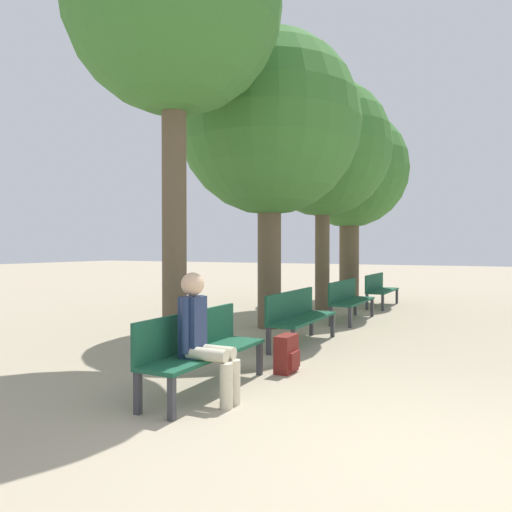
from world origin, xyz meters
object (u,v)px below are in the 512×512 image
object	(u,v)px
bench_row_0	(199,345)
tree_row_3	(349,171)
bench_row_1	(298,314)
tree_row_1	(269,125)
tree_row_0	(174,7)
bench_row_3	(379,288)
tree_row_2	(323,149)
backpack	(287,354)
person_seated	(202,334)
bench_row_2	(349,297)

from	to	relation	value
bench_row_0	tree_row_3	xyz separation A→B (m)	(-1.10, 9.51, 3.22)
bench_row_1	tree_row_1	world-z (taller)	tree_row_1
tree_row_0	tree_row_1	bearing A→B (deg)	90.00
bench_row_1	bench_row_3	world-z (taller)	same
bench_row_1	tree_row_0	bearing A→B (deg)	-122.58
tree_row_2	backpack	bearing A→B (deg)	-74.94
bench_row_3	person_seated	bearing A→B (deg)	-88.50
bench_row_2	person_seated	distance (m)	5.93
bench_row_2	tree_row_1	bearing A→B (deg)	-126.16
bench_row_2	tree_row_1	size ratio (longest dim) A/B	0.33
tree_row_2	tree_row_0	bearing A→B (deg)	-90.00
bench_row_3	person_seated	size ratio (longest dim) A/B	1.44
bench_row_2	tree_row_0	world-z (taller)	tree_row_0
bench_row_3	tree_row_2	size ratio (longest dim) A/B	0.33
bench_row_3	tree_row_1	distance (m)	5.57
tree_row_1	tree_row_2	distance (m)	3.06
bench_row_1	backpack	xyz separation A→B (m)	(0.52, -1.67, -0.26)
bench_row_0	tree_row_1	bearing A→B (deg)	105.02
tree_row_2	person_seated	world-z (taller)	tree_row_2
bench_row_0	bench_row_3	bearing A→B (deg)	90.00
bench_row_0	tree_row_1	world-z (taller)	tree_row_1
bench_row_3	backpack	distance (m)	7.32
bench_row_0	person_seated	bearing A→B (deg)	-52.48
bench_row_2	bench_row_3	world-z (taller)	same
tree_row_3	tree_row_2	bearing A→B (deg)	-90.00
bench_row_2	tree_row_0	size ratio (longest dim) A/B	0.29
bench_row_0	bench_row_3	size ratio (longest dim) A/B	1.00
bench_row_0	backpack	size ratio (longest dim) A/B	4.04
bench_row_3	bench_row_1	bearing A→B (deg)	-90.00
person_seated	backpack	bearing A→B (deg)	78.52
tree_row_3	bench_row_3	bearing A→B (deg)	-44.48
bench_row_0	tree_row_2	xyz separation A→B (m)	(-1.10, 7.17, 3.43)
tree_row_2	tree_row_3	xyz separation A→B (m)	(-0.00, 2.35, -0.22)
tree_row_3	person_seated	world-z (taller)	tree_row_3
bench_row_0	bench_row_1	distance (m)	2.81
bench_row_3	backpack	world-z (taller)	bench_row_3
bench_row_1	tree_row_0	world-z (taller)	tree_row_0
bench_row_0	person_seated	world-z (taller)	person_seated
bench_row_2	tree_row_3	distance (m)	5.17
tree_row_1	person_seated	bearing A→B (deg)	-73.19
person_seated	backpack	xyz separation A→B (m)	(0.29, 1.44, -0.45)
bench_row_3	tree_row_3	size ratio (longest dim) A/B	0.34
bench_row_1	bench_row_0	bearing A→B (deg)	-90.00
bench_row_1	backpack	distance (m)	1.77
tree_row_3	tree_row_1	bearing A→B (deg)	-90.00
bench_row_2	backpack	size ratio (longest dim) A/B	4.04
tree_row_2	tree_row_1	bearing A→B (deg)	-90.00
tree_row_1	backpack	world-z (taller)	tree_row_1
tree_row_1	backpack	xyz separation A→B (m)	(1.62, -2.97, -3.60)
backpack	person_seated	bearing A→B (deg)	-101.48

